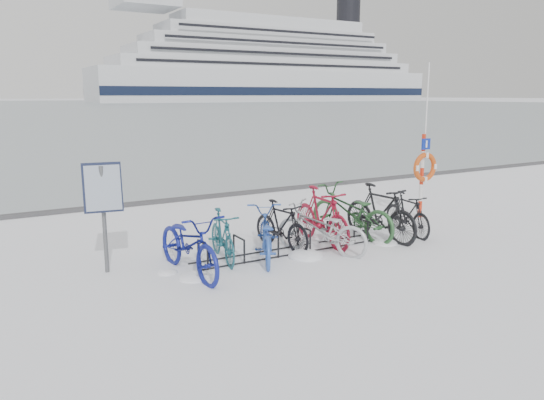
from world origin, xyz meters
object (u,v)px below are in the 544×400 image
at_px(cruise_ferry, 269,70).
at_px(bike_rack, 289,243).
at_px(info_board, 103,194).
at_px(lifebuoy_station, 424,167).

bearing_deg(cruise_ferry, bike_rack, -119.36).
bearing_deg(info_board, bike_rack, 0.21).
distance_m(bike_rack, info_board, 3.61).
bearing_deg(bike_rack, lifebuoy_station, 11.13).
xyz_separation_m(lifebuoy_station, cruise_ferry, (109.51, 201.72, 12.73)).
bearing_deg(lifebuoy_station, bike_rack, -168.87).
xyz_separation_m(bike_rack, cruise_ferry, (113.97, 202.60, 13.82)).
distance_m(bike_rack, lifebuoy_station, 4.68).
height_order(bike_rack, info_board, info_board).
height_order(bike_rack, lifebuoy_station, lifebuoy_station).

